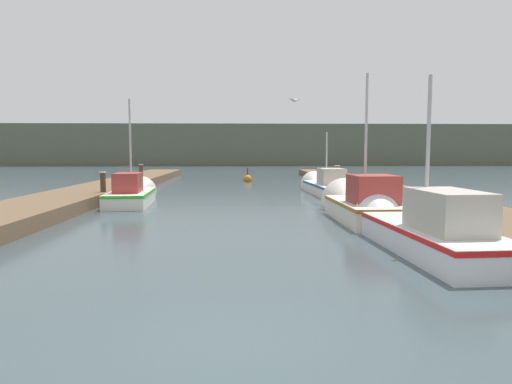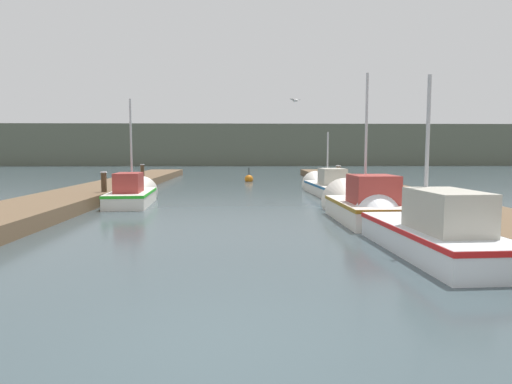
{
  "view_description": "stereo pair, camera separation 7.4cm",
  "coord_description": "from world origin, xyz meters",
  "px_view_note": "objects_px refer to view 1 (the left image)",
  "views": [
    {
      "loc": [
        0.11,
        -4.72,
        2.14
      ],
      "look_at": [
        0.55,
        9.1,
        0.88
      ],
      "focal_mm": 32.0,
      "sensor_mm": 36.0,
      "label": 1
    },
    {
      "loc": [
        0.19,
        -4.73,
        2.14
      ],
      "look_at": [
        0.55,
        9.1,
        0.88
      ],
      "focal_mm": 32.0,
      "sensor_mm": 36.0,
      "label": 2
    }
  ],
  "objects_px": {
    "mooring_piling_2": "(337,177)",
    "fishing_boat_1": "(361,204)",
    "fishing_boat_3": "(325,186)",
    "seagull_lead": "(295,100)",
    "fishing_boat_2": "(133,194)",
    "mooring_piling_1": "(141,176)",
    "mooring_piling_0": "(103,187)",
    "fishing_boat_0": "(421,229)",
    "channel_buoy": "(248,179)"
  },
  "relations": [
    {
      "from": "mooring_piling_0",
      "to": "seagull_lead",
      "type": "relative_size",
      "value": 2.64
    },
    {
      "from": "fishing_boat_3",
      "to": "mooring_piling_1",
      "type": "height_order",
      "value": "fishing_boat_3"
    },
    {
      "from": "fishing_boat_2",
      "to": "mooring_piling_1",
      "type": "xyz_separation_m",
      "value": [
        -1.2,
        7.09,
        0.29
      ]
    },
    {
      "from": "fishing_boat_2",
      "to": "channel_buoy",
      "type": "xyz_separation_m",
      "value": [
        4.81,
        13.01,
        -0.24
      ]
    },
    {
      "from": "fishing_boat_1",
      "to": "mooring_piling_0",
      "type": "relative_size",
      "value": 3.89
    },
    {
      "from": "fishing_boat_1",
      "to": "mooring_piling_1",
      "type": "distance_m",
      "value": 14.76
    },
    {
      "from": "fishing_boat_1",
      "to": "mooring_piling_2",
      "type": "relative_size",
      "value": 3.78
    },
    {
      "from": "fishing_boat_1",
      "to": "mooring_piling_2",
      "type": "xyz_separation_m",
      "value": [
        1.49,
        10.77,
        0.22
      ]
    },
    {
      "from": "mooring_piling_1",
      "to": "mooring_piling_2",
      "type": "distance_m",
      "value": 10.87
    },
    {
      "from": "mooring_piling_0",
      "to": "seagull_lead",
      "type": "distance_m",
      "value": 8.71
    },
    {
      "from": "mooring_piling_0",
      "to": "channel_buoy",
      "type": "distance_m",
      "value": 14.22
    },
    {
      "from": "fishing_boat_0",
      "to": "mooring_piling_1",
      "type": "relative_size",
      "value": 4.05
    },
    {
      "from": "fishing_boat_0",
      "to": "mooring_piling_1",
      "type": "bearing_deg",
      "value": 117.77
    },
    {
      "from": "mooring_piling_2",
      "to": "fishing_boat_3",
      "type": "bearing_deg",
      "value": -114.68
    },
    {
      "from": "fishing_boat_1",
      "to": "mooring_piling_2",
      "type": "distance_m",
      "value": 10.87
    },
    {
      "from": "fishing_boat_0",
      "to": "fishing_boat_2",
      "type": "height_order",
      "value": "fishing_boat_2"
    },
    {
      "from": "fishing_boat_3",
      "to": "seagull_lead",
      "type": "xyz_separation_m",
      "value": [
        -1.91,
        -3.0,
        3.86
      ]
    },
    {
      "from": "fishing_boat_1",
      "to": "fishing_boat_2",
      "type": "distance_m",
      "value": 9.23
    },
    {
      "from": "fishing_boat_1",
      "to": "seagull_lead",
      "type": "xyz_separation_m",
      "value": [
        -1.51,
        5.38,
        3.81
      ]
    },
    {
      "from": "fishing_boat_0",
      "to": "fishing_boat_1",
      "type": "bearing_deg",
      "value": 88.67
    },
    {
      "from": "mooring_piling_2",
      "to": "channel_buoy",
      "type": "relative_size",
      "value": 1.2
    },
    {
      "from": "fishing_boat_2",
      "to": "channel_buoy",
      "type": "relative_size",
      "value": 4.34
    },
    {
      "from": "fishing_boat_1",
      "to": "fishing_boat_3",
      "type": "relative_size",
      "value": 0.83
    },
    {
      "from": "mooring_piling_2",
      "to": "channel_buoy",
      "type": "height_order",
      "value": "mooring_piling_2"
    },
    {
      "from": "mooring_piling_2",
      "to": "mooring_piling_0",
      "type": "bearing_deg",
      "value": -149.91
    },
    {
      "from": "fishing_boat_1",
      "to": "fishing_boat_3",
      "type": "distance_m",
      "value": 8.39
    },
    {
      "from": "fishing_boat_0",
      "to": "mooring_piling_2",
      "type": "bearing_deg",
      "value": 81.75
    },
    {
      "from": "fishing_boat_2",
      "to": "fishing_boat_3",
      "type": "height_order",
      "value": "fishing_boat_2"
    },
    {
      "from": "fishing_boat_3",
      "to": "channel_buoy",
      "type": "xyz_separation_m",
      "value": [
        -3.75,
        8.95,
        -0.23
      ]
    },
    {
      "from": "mooring_piling_0",
      "to": "channel_buoy",
      "type": "xyz_separation_m",
      "value": [
        6.04,
        12.86,
        -0.48
      ]
    },
    {
      "from": "fishing_boat_1",
      "to": "mooring_piling_0",
      "type": "distance_m",
      "value": 10.39
    },
    {
      "from": "channel_buoy",
      "to": "mooring_piling_1",
      "type": "bearing_deg",
      "value": -135.44
    },
    {
      "from": "mooring_piling_2",
      "to": "seagull_lead",
      "type": "relative_size",
      "value": 2.71
    },
    {
      "from": "seagull_lead",
      "to": "fishing_boat_0",
      "type": "bearing_deg",
      "value": 57.31
    },
    {
      "from": "mooring_piling_1",
      "to": "seagull_lead",
      "type": "xyz_separation_m",
      "value": [
        7.85,
        -6.03,
        3.56
      ]
    },
    {
      "from": "fishing_boat_3",
      "to": "seagull_lead",
      "type": "distance_m",
      "value": 5.25
    },
    {
      "from": "mooring_piling_0",
      "to": "mooring_piling_2",
      "type": "relative_size",
      "value": 0.97
    },
    {
      "from": "fishing_boat_2",
      "to": "mooring_piling_0",
      "type": "distance_m",
      "value": 1.26
    },
    {
      "from": "fishing_boat_2",
      "to": "mooring_piling_0",
      "type": "xyz_separation_m",
      "value": [
        -1.22,
        0.15,
        0.24
      ]
    },
    {
      "from": "mooring_piling_2",
      "to": "fishing_boat_1",
      "type": "bearing_deg",
      "value": -97.9
    },
    {
      "from": "fishing_boat_0",
      "to": "mooring_piling_2",
      "type": "distance_m",
      "value": 15.27
    },
    {
      "from": "seagull_lead",
      "to": "fishing_boat_3",
      "type": "bearing_deg",
      "value": -164.68
    },
    {
      "from": "mooring_piling_1",
      "to": "mooring_piling_2",
      "type": "bearing_deg",
      "value": -3.39
    },
    {
      "from": "fishing_boat_3",
      "to": "channel_buoy",
      "type": "bearing_deg",
      "value": 110.05
    },
    {
      "from": "mooring_piling_1",
      "to": "channel_buoy",
      "type": "relative_size",
      "value": 1.26
    },
    {
      "from": "seagull_lead",
      "to": "mooring_piling_2",
      "type": "bearing_deg",
      "value": -161.39
    },
    {
      "from": "seagull_lead",
      "to": "mooring_piling_1",
      "type": "bearing_deg",
      "value": -79.78
    },
    {
      "from": "mooring_piling_2",
      "to": "channel_buoy",
      "type": "distance_m",
      "value": 8.17
    },
    {
      "from": "fishing_boat_0",
      "to": "fishing_boat_2",
      "type": "bearing_deg",
      "value": 130.3
    },
    {
      "from": "fishing_boat_2",
      "to": "fishing_boat_0",
      "type": "bearing_deg",
      "value": -50.62
    }
  ]
}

